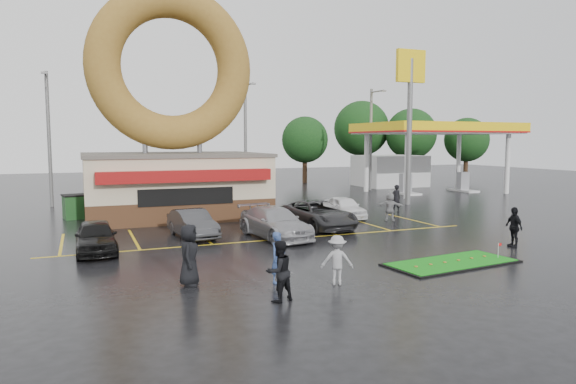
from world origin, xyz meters
name	(u,v)px	position (x,y,z in m)	size (l,w,h in m)	color
ground	(309,255)	(0.00, 0.00, 0.00)	(120.00, 120.00, 0.00)	black
donut_shop	(173,140)	(-3.00, 12.97, 4.46)	(10.20, 8.70, 13.50)	#472B19
gas_station	(415,149)	(20.00, 20.94, 3.70)	(12.30, 13.65, 5.90)	silver
shell_sign	(410,98)	(13.00, 12.00, 7.38)	(2.20, 0.36, 10.60)	slate
streetlight_left	(49,135)	(-10.00, 19.92, 4.78)	(0.40, 2.21, 9.00)	slate
streetlight_mid	(246,136)	(4.00, 20.92, 4.78)	(0.40, 2.21, 9.00)	slate
streetlight_right	(371,137)	(16.00, 21.92, 4.78)	(0.40, 2.21, 9.00)	slate
tree_far_a	(411,134)	(26.00, 30.00, 5.18)	(5.60, 5.60, 8.00)	#332114
tree_far_b	(467,140)	(32.00, 28.00, 4.53)	(4.90, 4.90, 7.00)	#332114
tree_far_c	(361,129)	(22.00, 34.00, 5.84)	(6.30, 6.30, 9.00)	#332114
tree_far_d	(305,140)	(14.00, 32.00, 4.53)	(4.90, 4.90, 7.00)	#332114
car_black	(96,237)	(-7.66, 3.50, 0.65)	(1.53, 3.80, 1.30)	black
car_dgrey	(193,224)	(-3.45, 5.37, 0.63)	(1.34, 3.85, 1.27)	#323235
car_silver	(275,223)	(0.04, 3.86, 0.69)	(1.94, 4.78, 1.39)	#9A9A9F
car_grey	(318,215)	(2.97, 5.48, 0.69)	(2.31, 5.00, 1.39)	#29292C
car_white	(344,207)	(5.84, 8.00, 0.62)	(1.47, 3.66, 1.25)	white
person_blue	(278,257)	(-2.51, -3.19, 0.80)	(0.59, 0.38, 1.60)	navy
person_blackjkt	(279,271)	(-3.17, -4.96, 0.85)	(0.83, 0.64, 1.70)	black
person_hoodie	(337,260)	(-0.91, -4.06, 0.77)	(0.99, 0.57, 1.53)	gray
person_bystander	(189,255)	(-5.15, -2.45, 0.95)	(0.93, 0.60, 1.90)	black
person_cameraman	(514,227)	(8.55, -1.80, 0.84)	(0.98, 0.41, 1.68)	black
person_walker_near	(390,207)	(7.74, 6.20, 0.79)	(1.46, 0.47, 1.57)	gray
person_walker_far	(396,199)	(9.93, 8.89, 0.86)	(0.63, 0.41, 1.72)	black
dumpster	(81,207)	(-8.20, 13.66, 0.65)	(1.80, 1.20, 1.30)	#1C491E
putting_green	(452,263)	(4.18, -3.24, 0.04)	(5.17, 2.68, 0.62)	black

